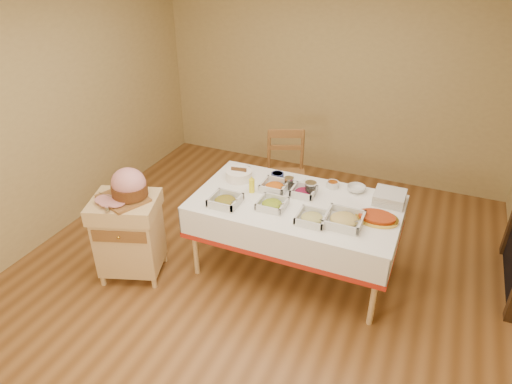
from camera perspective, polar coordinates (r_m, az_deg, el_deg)
room_shell at (r=3.65m, az=-0.57°, el=4.82°), size 5.00×5.00×5.00m
dining_table at (r=4.15m, az=4.96°, el=-3.10°), size 1.82×1.02×0.76m
butcher_cart at (r=4.32m, az=-15.61°, el=-4.91°), size 0.70×0.64×0.81m
dining_chair at (r=5.09m, az=3.71°, el=2.27°), size 0.56×0.55×0.97m
ham_on_board at (r=4.08m, az=-15.71°, el=0.66°), size 0.44×0.42×0.29m
serving_dish_a at (r=4.00m, az=-3.87°, el=-1.07°), size 0.26×0.25×0.11m
serving_dish_b at (r=3.95m, az=2.01°, el=-1.51°), size 0.24×0.24×0.10m
serving_dish_c at (r=3.79m, az=7.03°, el=-3.24°), size 0.25×0.25×0.10m
serving_dish_d at (r=3.80m, az=10.94°, el=-3.40°), size 0.30×0.30×0.11m
serving_dish_e at (r=4.22m, az=2.34°, el=0.71°), size 0.25×0.23×0.11m
serving_dish_f at (r=4.16m, az=5.98°, el=0.05°), size 0.22×0.21×0.10m
small_bowl_left at (r=4.52m, az=-1.33°, el=2.78°), size 0.11×0.11×0.05m
small_bowl_mid at (r=4.42m, az=2.69°, el=2.10°), size 0.12×0.12×0.05m
small_bowl_right at (r=4.32m, az=9.56°, el=0.98°), size 0.12×0.12×0.06m
bowl_white_imported at (r=4.35m, az=5.21°, el=1.36°), size 0.17×0.17×0.04m
bowl_small_imported at (r=4.29m, az=12.42°, el=0.41°), size 0.17×0.17×0.05m
preserve_jar_left at (r=4.24m, az=4.12°, el=1.06°), size 0.09×0.09×0.11m
preserve_jar_right at (r=4.14m, az=6.82°, el=0.31°), size 0.10×0.10×0.13m
mustard_bottle at (r=4.16m, az=-0.53°, el=0.88°), size 0.05×0.05×0.16m
bread_basket at (r=4.39m, az=-2.15°, el=2.17°), size 0.25×0.25×0.11m
plate_stack at (r=4.18m, az=16.36°, el=-0.64°), size 0.26×0.26×0.10m
brass_platter at (r=3.91m, az=14.86°, el=-3.14°), size 0.36×0.26×0.05m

